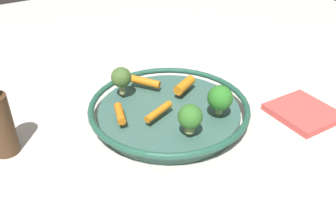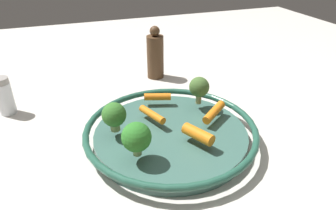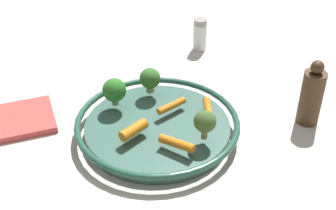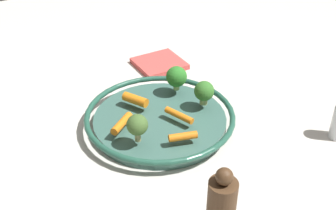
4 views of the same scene
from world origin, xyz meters
The scene contains 11 objects.
ground_plane centered at (0.00, 0.00, 0.00)m, with size 2.00×2.00×0.00m, color beige.
serving_bowl centered at (0.00, 0.00, 0.02)m, with size 0.33×0.33×0.04m.
baby_carrot_center centered at (0.01, 0.11, 0.05)m, with size 0.02×0.02×0.06m, color orange.
baby_carrot_back centered at (0.03, -0.06, 0.05)m, with size 0.02×0.02×0.06m, color orange.
baby_carrot_left centered at (-0.02, 0.04, 0.04)m, with size 0.01×0.01×0.07m, color orange.
baby_carrot_right centered at (0.09, 0.01, 0.05)m, with size 0.02×0.02×0.07m, color orange.
broccoli_floret_large centered at (0.09, 0.06, 0.07)m, with size 0.04×0.04×0.06m.
broccoli_floret_edge centered at (-0.10, 0.02, 0.07)m, with size 0.04×0.04×0.06m.
broccoli_floret_mid centered at (-0.08, -0.06, 0.07)m, with size 0.05×0.05×0.06m.
salt_shaker centered at (-0.31, 0.23, 0.04)m, with size 0.04×0.04×0.09m.
pepper_mill centered at (0.07, 0.31, 0.06)m, with size 0.05×0.05×0.14m.
Camera 2 is at (-0.17, -0.46, 0.35)m, focal length 33.01 mm.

